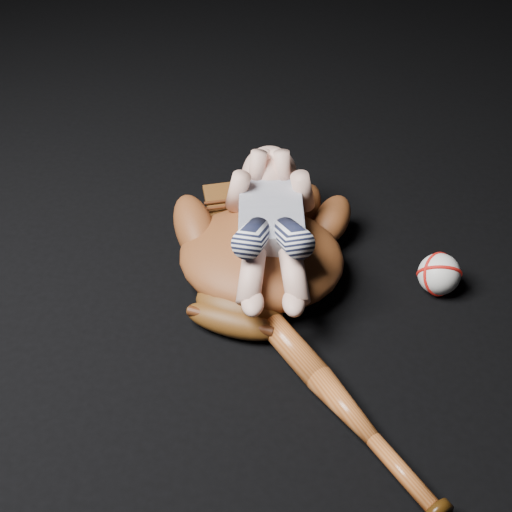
% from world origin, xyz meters
% --- Properties ---
extents(baseball_glove, '(0.47, 0.51, 0.13)m').
position_xyz_m(baseball_glove, '(-0.01, 0.16, 0.07)').
color(baseball_glove, '#5B2B13').
rests_on(baseball_glove, ground).
extents(newborn_baby, '(0.22, 0.42, 0.16)m').
position_xyz_m(newborn_baby, '(0.00, 0.16, 0.13)').
color(newborn_baby, '#D7A08A').
rests_on(newborn_baby, baseball_glove).
extents(baseball_bat, '(0.33, 0.42, 0.05)m').
position_xyz_m(baseball_bat, '(0.12, -0.11, 0.02)').
color(baseball_bat, '#95481C').
rests_on(baseball_bat, ground).
extents(baseball, '(0.10, 0.10, 0.08)m').
position_xyz_m(baseball, '(0.31, 0.16, 0.04)').
color(baseball, silver).
rests_on(baseball, ground).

